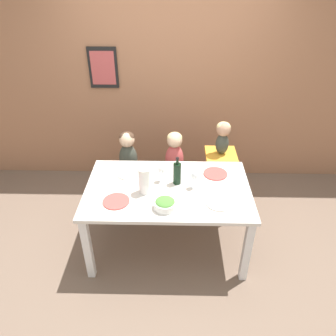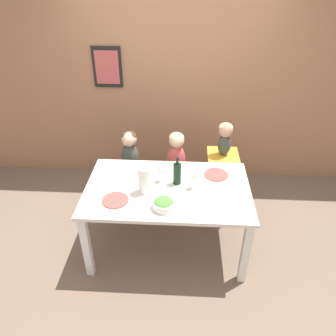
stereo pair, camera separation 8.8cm
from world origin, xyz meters
name	(u,v)px [view 1 (the left image)]	position (x,y,z in m)	size (l,w,h in m)	color
ground_plane	(168,244)	(0.00, 0.00, 0.00)	(14.00, 14.00, 0.00)	#705B4C
wall_back	(170,80)	(0.00, 1.44, 1.35)	(10.00, 0.09, 2.70)	#9E6B4C
dining_table	(168,196)	(0.00, 0.00, 0.66)	(1.59, 0.97, 0.76)	silver
chair_far_left	(130,176)	(-0.48, 0.73, 0.40)	(0.42, 0.43, 0.47)	silver
chair_far_center	(174,176)	(0.06, 0.73, 0.40)	(0.42, 0.43, 0.47)	silver
chair_right_highchair	(220,164)	(0.60, 0.73, 0.57)	(0.35, 0.37, 0.72)	silver
person_child_left	(128,151)	(-0.48, 0.73, 0.74)	(0.21, 0.20, 0.51)	#3D4238
person_child_center	(174,152)	(0.06, 0.73, 0.74)	(0.21, 0.20, 0.51)	#C64C4C
person_baby_right	(223,135)	(0.60, 0.73, 0.96)	(0.16, 0.16, 0.39)	#3D4238
wine_bottle	(177,173)	(0.09, 0.08, 0.88)	(0.08, 0.08, 0.29)	black
paper_towel_roll	(145,180)	(-0.21, -0.07, 0.89)	(0.11, 0.11, 0.26)	white
wine_glass_near	(194,176)	(0.25, 0.01, 0.89)	(0.06, 0.06, 0.19)	white
wine_glass_far	(161,170)	(-0.07, 0.11, 0.89)	(0.06, 0.06, 0.19)	white
salad_bowl_large	(165,204)	(-0.02, -0.30, 0.81)	(0.20, 0.20, 0.09)	white
dinner_plate_front_left	(116,201)	(-0.47, -0.23, 0.77)	(0.24, 0.24, 0.01)	#D14C47
dinner_plate_back_left	(129,173)	(-0.41, 0.23, 0.77)	(0.24, 0.24, 0.01)	silver
dinner_plate_back_right	(215,174)	(0.48, 0.24, 0.77)	(0.24, 0.24, 0.01)	#D14C47
dinner_plate_front_right	(219,203)	(0.47, -0.22, 0.77)	(0.24, 0.24, 0.01)	silver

